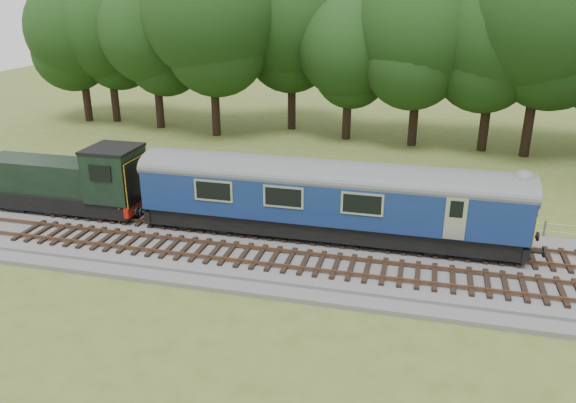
# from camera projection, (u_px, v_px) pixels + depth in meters

# --- Properties ---
(ground) EXTENTS (120.00, 120.00, 0.00)m
(ground) POSITION_uv_depth(u_px,v_px,m) (371.00, 261.00, 25.62)
(ground) COLOR #495C21
(ground) RESTS_ON ground
(ballast) EXTENTS (70.00, 7.00, 0.35)m
(ballast) POSITION_uv_depth(u_px,v_px,m) (372.00, 258.00, 25.55)
(ballast) COLOR #4C4C4F
(ballast) RESTS_ON ground
(track_north) EXTENTS (67.20, 2.40, 0.21)m
(track_north) POSITION_uv_depth(u_px,v_px,m) (375.00, 240.00, 26.73)
(track_north) COLOR black
(track_north) RESTS_ON ballast
(track_south) EXTENTS (67.20, 2.40, 0.21)m
(track_south) POSITION_uv_depth(u_px,v_px,m) (368.00, 269.00, 24.02)
(track_south) COLOR black
(track_south) RESTS_ON ballast
(fence) EXTENTS (64.00, 0.12, 1.00)m
(fence) POSITION_uv_depth(u_px,v_px,m) (381.00, 224.00, 29.69)
(fence) COLOR #6B6054
(fence) RESTS_ON ground
(tree_line) EXTENTS (70.00, 8.00, 18.00)m
(tree_line) POSITION_uv_depth(u_px,v_px,m) (401.00, 141.00, 45.53)
(tree_line) COLOR black
(tree_line) RESTS_ON ground
(dmu_railcar) EXTENTS (18.05, 2.86, 3.88)m
(dmu_railcar) POSITION_uv_depth(u_px,v_px,m) (328.00, 193.00, 26.49)
(dmu_railcar) COLOR black
(dmu_railcar) RESTS_ON ground
(shunter_loco) EXTENTS (8.91, 2.60, 3.38)m
(shunter_loco) POSITION_uv_depth(u_px,v_px,m) (71.00, 182.00, 29.91)
(shunter_loco) COLOR black
(shunter_loco) RESTS_ON ground
(worker) EXTENTS (0.60, 0.41, 1.59)m
(worker) POSITION_uv_depth(u_px,v_px,m) (120.00, 209.00, 28.49)
(worker) COLOR #EE530C
(worker) RESTS_ON ballast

